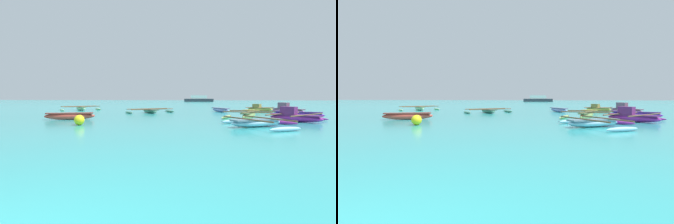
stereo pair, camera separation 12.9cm
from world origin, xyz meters
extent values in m
ellipsoid|color=#CA4436|center=(-6.27, 14.97, 0.23)|extent=(3.18, 1.47, 0.46)
cube|color=brown|center=(-6.27, 14.97, 0.42)|extent=(2.93, 1.37, 0.08)
ellipsoid|color=purple|center=(7.92, 15.16, 0.21)|extent=(2.66, 2.62, 0.43)
cube|color=#632362|center=(7.92, 15.16, 0.39)|extent=(2.46, 2.43, 0.08)
cube|color=#632362|center=(7.63, 15.44, 0.66)|extent=(0.96, 0.96, 0.47)
cylinder|color=brown|center=(8.43, 14.66, 0.45)|extent=(2.93, 2.98, 0.07)
cylinder|color=brown|center=(7.40, 15.66, 0.45)|extent=(2.93, 2.98, 0.07)
ellipsoid|color=purple|center=(9.36, 16.63, 0.10)|extent=(1.74, 1.71, 0.20)
ellipsoid|color=purple|center=(6.47, 13.69, 0.10)|extent=(1.74, 1.71, 0.20)
ellipsoid|color=#94C8E5|center=(4.99, 12.09, 0.19)|extent=(2.94, 1.96, 0.39)
cube|color=slate|center=(4.99, 12.09, 0.35)|extent=(2.71, 1.83, 0.08)
cylinder|color=brown|center=(5.58, 12.39, 0.41)|extent=(1.78, 3.44, 0.07)
cylinder|color=brown|center=(4.40, 11.80, 0.41)|extent=(1.78, 3.44, 0.07)
ellipsoid|color=#94C8E5|center=(4.13, 13.80, 0.10)|extent=(1.62, 0.95, 0.20)
ellipsoid|color=#94C8E5|center=(5.85, 10.39, 0.10)|extent=(1.62, 0.95, 0.20)
ellipsoid|color=#9D98DC|center=(4.29, 25.03, 0.21)|extent=(1.75, 2.60, 0.42)
cube|color=slate|center=(4.29, 25.03, 0.38)|extent=(1.63, 2.40, 0.08)
ellipsoid|color=#95B161|center=(5.53, 16.71, 0.25)|extent=(1.85, 3.76, 0.50)
cube|color=#5E6E42|center=(5.53, 16.71, 0.46)|extent=(1.72, 3.46, 0.08)
cylinder|color=brown|center=(5.85, 17.52, 0.52)|extent=(2.89, 1.19, 0.07)
cylinder|color=brown|center=(5.21, 15.90, 0.52)|extent=(2.89, 1.19, 0.07)
ellipsoid|color=#95B161|center=(4.10, 17.28, 0.10)|extent=(1.07, 2.31, 0.20)
ellipsoid|color=#95B161|center=(6.96, 16.15, 0.10)|extent=(1.07, 2.31, 0.20)
ellipsoid|color=#DDC558|center=(8.68, 27.59, 0.18)|extent=(2.49, 2.40, 0.35)
cube|color=olive|center=(8.68, 27.59, 0.31)|extent=(2.30, 2.22, 0.08)
cube|color=olive|center=(8.42, 27.84, 0.55)|extent=(0.92, 0.90, 0.39)
cylinder|color=brown|center=(9.16, 27.14, 0.37)|extent=(2.30, 2.43, 0.07)
cylinder|color=brown|center=(8.21, 28.04, 0.37)|extent=(2.30, 2.43, 0.07)
ellipsoid|color=#DDC558|center=(9.81, 28.78, 0.10)|extent=(1.71, 1.63, 0.20)
ellipsoid|color=#DDC558|center=(7.56, 26.40, 0.10)|extent=(1.71, 1.63, 0.20)
ellipsoid|color=#BB6B94|center=(10.04, 23.06, 0.24)|extent=(2.13, 3.49, 0.47)
cube|color=#73475E|center=(10.04, 23.06, 0.43)|extent=(1.98, 3.22, 0.08)
cube|color=#73475E|center=(9.82, 23.47, 0.73)|extent=(0.83, 1.10, 0.52)
ellipsoid|color=#508D72|center=(-2.35, 22.74, 0.17)|extent=(2.10, 2.49, 0.35)
cube|color=#385A4B|center=(-2.35, 22.74, 0.31)|extent=(1.95, 2.31, 0.08)
cylinder|color=brown|center=(-2.02, 22.28, 0.37)|extent=(3.44, 2.51, 0.07)
cylinder|color=brown|center=(-2.69, 23.19, 0.37)|extent=(3.44, 2.51, 0.07)
ellipsoid|color=#508D72|center=(-0.66, 23.96, 0.10)|extent=(1.20, 1.56, 0.20)
ellipsoid|color=#508D72|center=(-4.05, 21.51, 0.10)|extent=(1.20, 1.56, 0.20)
ellipsoid|color=purple|center=(9.22, 18.47, 0.22)|extent=(3.22, 2.14, 0.44)
cube|color=#4B2672|center=(9.22, 18.47, 0.40)|extent=(2.97, 1.98, 0.08)
ellipsoid|color=#A0DA9E|center=(-10.82, 26.36, 0.22)|extent=(2.20, 2.33, 0.43)
cube|color=slate|center=(-10.82, 26.36, 0.39)|extent=(2.04, 2.15, 0.08)
cylinder|color=brown|center=(-10.42, 25.92, 0.45)|extent=(2.96, 2.73, 0.07)
cylinder|color=brown|center=(-11.23, 26.80, 0.45)|extent=(2.96, 2.73, 0.07)
ellipsoid|color=#A0DA9E|center=(-9.36, 27.70, 0.10)|extent=(1.31, 1.40, 0.20)
ellipsoid|color=#A0DA9E|center=(-12.28, 25.02, 0.10)|extent=(1.31, 1.40, 0.20)
sphere|color=yellow|center=(-4.14, 11.84, 0.27)|extent=(0.54, 0.54, 0.54)
cube|color=#2D333D|center=(2.38, 83.87, 0.47)|extent=(9.30, 2.05, 0.93)
cube|color=white|center=(2.38, 83.87, 1.49)|extent=(5.12, 1.74, 1.12)
camera|label=1|loc=(2.09, -1.33, 1.48)|focal=28.00mm
camera|label=2|loc=(2.22, -1.31, 1.48)|focal=28.00mm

